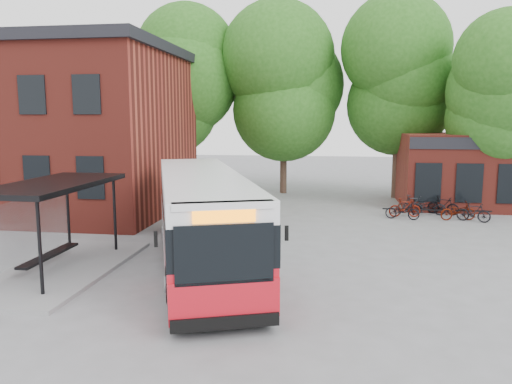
# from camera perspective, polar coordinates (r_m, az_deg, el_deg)

# --- Properties ---
(ground) EXTENTS (100.00, 100.00, 0.00)m
(ground) POSITION_cam_1_polar(r_m,az_deg,el_deg) (16.57, -6.07, -8.61)
(ground) COLOR slate
(station_building) EXTENTS (18.40, 10.40, 8.50)m
(station_building) POSITION_cam_1_polar(r_m,az_deg,el_deg) (29.71, -26.66, 6.39)
(station_building) COLOR maroon
(station_building) RESTS_ON ground
(bus_shelter) EXTENTS (3.60, 7.00, 2.90)m
(bus_shelter) POSITION_cam_1_polar(r_m,az_deg,el_deg) (17.02, -21.88, -3.68)
(bus_shelter) COLOR black
(bus_shelter) RESTS_ON ground
(bike_rail) EXTENTS (5.20, 0.10, 0.38)m
(bike_rail) POSITION_cam_1_polar(r_m,az_deg,el_deg) (26.26, 19.89, -2.29)
(bike_rail) COLOR black
(bike_rail) RESTS_ON ground
(tree_0) EXTENTS (7.92, 7.92, 11.00)m
(tree_0) POSITION_cam_1_polar(r_m,az_deg,el_deg) (32.90, -9.37, 9.45)
(tree_0) COLOR #225717
(tree_0) RESTS_ON ground
(tree_1) EXTENTS (7.92, 7.92, 10.40)m
(tree_1) POSITION_cam_1_polar(r_m,az_deg,el_deg) (32.47, 3.20, 9.03)
(tree_1) COLOR #225717
(tree_1) RESTS_ON ground
(tree_2) EXTENTS (7.92, 7.92, 11.00)m
(tree_2) POSITION_cam_1_polar(r_m,az_deg,el_deg) (31.57, 15.95, 9.29)
(tree_2) COLOR #225717
(tree_2) RESTS_ON ground
(tree_3) EXTENTS (7.04, 7.04, 9.28)m
(tree_3) POSITION_cam_1_polar(r_m,az_deg,el_deg) (28.75, 26.91, 7.11)
(tree_3) COLOR #225717
(tree_3) RESTS_ON ground
(city_bus) EXTENTS (6.46, 12.20, 3.06)m
(city_bus) POSITION_cam_1_polar(r_m,az_deg,el_deg) (16.71, -6.27, -3.05)
(city_bus) COLOR red
(city_bus) RESTS_ON ground
(bicycle_1) EXTENTS (1.60, 0.62, 0.94)m
(bicycle_1) POSITION_cam_1_polar(r_m,az_deg,el_deg) (25.69, 16.64, -1.74)
(bicycle_1) COLOR #5B1308
(bicycle_1) RESTS_ON ground
(bicycle_2) EXTENTS (1.69, 0.91, 0.84)m
(bicycle_2) POSITION_cam_1_polar(r_m,az_deg,el_deg) (25.12, 16.39, -2.06)
(bicycle_2) COLOR black
(bicycle_2) RESTS_ON ground
(bicycle_3) EXTENTS (1.64, 0.74, 0.95)m
(bicycle_3) POSITION_cam_1_polar(r_m,az_deg,el_deg) (26.92, 17.49, -1.31)
(bicycle_3) COLOR black
(bicycle_3) RESTS_ON ground
(bicycle_4) EXTENTS (1.75, 0.68, 0.90)m
(bicycle_4) POSITION_cam_1_polar(r_m,az_deg,el_deg) (26.62, 19.07, -1.54)
(bicycle_4) COLOR black
(bicycle_4) RESTS_ON ground
(bicycle_5) EXTENTS (1.61, 1.05, 0.94)m
(bicycle_5) POSITION_cam_1_polar(r_m,az_deg,el_deg) (26.99, 20.59, -1.45)
(bicycle_5) COLOR black
(bicycle_5) RESTS_ON ground
(bicycle_6) EXTENTS (1.80, 0.96, 0.90)m
(bicycle_6) POSITION_cam_1_polar(r_m,az_deg,el_deg) (25.74, 22.09, -2.03)
(bicycle_6) COLOR #441004
(bicycle_6) RESTS_ON ground
(bicycle_7) EXTENTS (1.57, 1.00, 0.92)m
(bicycle_7) POSITION_cam_1_polar(r_m,az_deg,el_deg) (25.66, 23.61, -2.13)
(bicycle_7) COLOR black
(bicycle_7) RESTS_ON ground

